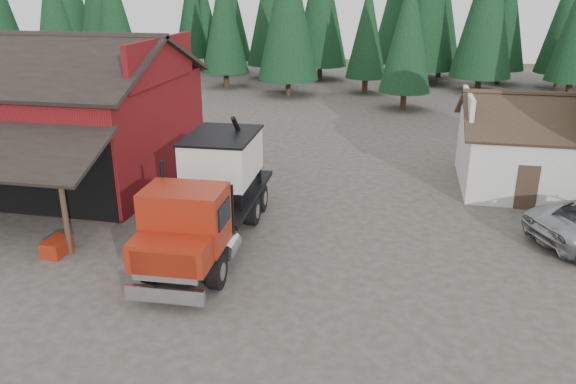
# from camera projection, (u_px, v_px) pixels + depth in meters

# --- Properties ---
(ground) EXTENTS (120.00, 120.00, 0.00)m
(ground) POSITION_uv_depth(u_px,v_px,m) (195.00, 299.00, 17.62)
(ground) COLOR #403832
(ground) RESTS_ON ground
(red_barn) EXTENTS (12.80, 13.63, 7.18)m
(red_barn) POSITION_uv_depth(u_px,v_px,m) (53.00, 125.00, 27.84)
(red_barn) COLOR maroon
(red_barn) RESTS_ON ground
(farmhouse) EXTENTS (8.60, 6.42, 4.65)m
(farmhouse) POSITION_uv_depth(u_px,v_px,m) (551.00, 155.00, 26.50)
(farmhouse) COLOR silver
(farmhouse) RESTS_ON ground
(conifer_backdrop) EXTENTS (76.00, 16.00, 16.00)m
(conifer_backdrop) POSITION_uv_depth(u_px,v_px,m) (343.00, 82.00, 56.15)
(conifer_backdrop) COLOR black
(conifer_backdrop) RESTS_ON ground
(near_pine_a) EXTENTS (4.40, 4.40, 11.40)m
(near_pine_a) POSITION_uv_depth(u_px,v_px,m) (55.00, 21.00, 45.23)
(near_pine_a) COLOR #382619
(near_pine_a) RESTS_ON ground
(near_pine_b) EXTENTS (3.96, 3.96, 10.40)m
(near_pine_b) POSITION_uv_depth(u_px,v_px,m) (408.00, 32.00, 41.95)
(near_pine_b) COLOR #382619
(near_pine_b) RESTS_ON ground
(near_pine_d) EXTENTS (5.28, 5.28, 13.40)m
(near_pine_d) POSITION_uv_depth(u_px,v_px,m) (288.00, 7.00, 46.98)
(near_pine_d) COLOR #382619
(near_pine_d) RESTS_ON ground
(feed_truck) EXTENTS (3.16, 9.89, 4.43)m
(feed_truck) POSITION_uv_depth(u_px,v_px,m) (211.00, 192.00, 20.73)
(feed_truck) COLOR black
(feed_truck) RESTS_ON ground
(equip_box) EXTENTS (0.72, 1.11, 0.60)m
(equip_box) POSITION_uv_depth(u_px,v_px,m) (57.00, 247.00, 20.41)
(equip_box) COLOR maroon
(equip_box) RESTS_ON ground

